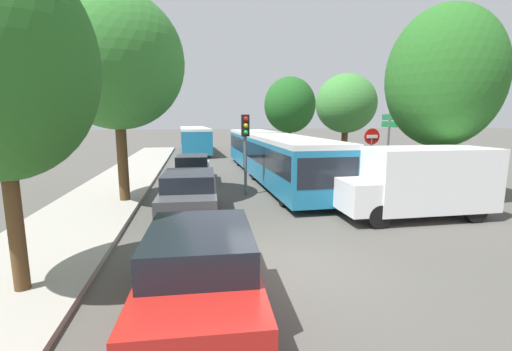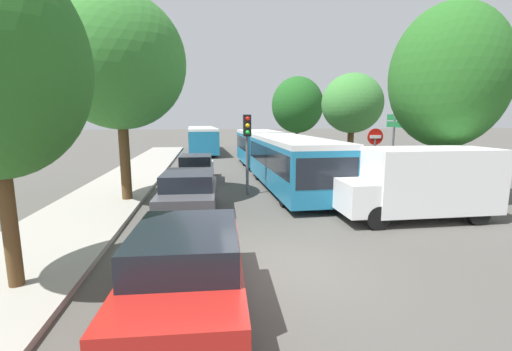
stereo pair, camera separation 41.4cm
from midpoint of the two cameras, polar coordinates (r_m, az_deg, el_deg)
The scene contains 15 objects.
ground_plane at distance 7.80m, azimuth 5.75°, elevation -15.12°, with size 200.00×200.00×0.00m, color #4F4C47.
kerb_strip_left at distance 20.69m, azimuth -19.07°, elevation 0.15°, with size 3.20×36.40×0.14m, color #9E998E.
articulated_bus at distance 18.98m, azimuth 3.75°, elevation 3.86°, with size 2.72×16.20×2.40m.
city_bus_rear at distance 33.33m, azimuth -8.65°, elevation 6.19°, with size 2.93×11.20×2.39m.
queued_car_red at distance 6.03m, azimuth -9.39°, elevation -15.03°, with size 1.99×4.33×1.48m.
queued_car_graphite at distance 11.84m, azimuth -10.11°, elevation -2.82°, with size 1.98×4.31×1.47m.
queued_car_silver at distance 17.97m, azimuth -9.25°, elevation 1.23°, with size 1.86×4.03×1.38m.
white_van at distance 12.29m, azimuth 26.61°, elevation -0.89°, with size 5.00×2.00×2.31m.
traffic_light at distance 14.40m, azimuth -0.65°, elevation 6.54°, with size 0.32×0.36×3.40m.
no_entry_sign at distance 15.64m, azimuth 19.87°, elevation 3.92°, with size 0.70×0.08×2.82m.
direction_sign_post at distance 17.96m, azimuth 22.59°, elevation 6.58°, with size 0.10×1.40×3.60m.
tree_left_mid at distance 14.07m, azimuth -21.08°, elevation 17.19°, with size 4.87×4.87×7.76m.
tree_right_near at distance 15.30m, azimuth 30.10°, elevation 14.02°, with size 4.28×4.28×7.46m.
tree_right_mid at distance 22.97m, azimuth 16.24°, elevation 11.43°, with size 3.84×3.84×6.06m.
tree_right_far at distance 33.97m, azimuth 7.40°, elevation 11.34°, with size 4.95×4.95×7.21m.
Camera 2 is at (-1.56, -6.90, 3.24)m, focal length 24.00 mm.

